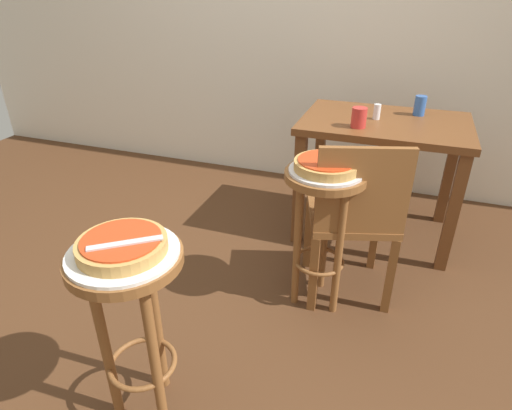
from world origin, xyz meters
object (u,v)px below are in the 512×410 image
object	(u,v)px
stool_middle	(323,210)
cup_far_edge	(420,106)
cup_near_edge	(359,118)
wooden_chair	(354,216)
dining_table	(383,141)
pizza_foreground	(122,245)
serving_plate_foreground	(123,253)
stool_foreground	(132,303)
pizza_server_knife	(125,243)
condiment_shaker	(377,112)
pizza_middle	(327,165)
serving_plate_middle	(326,171)

from	to	relation	value
stool_middle	cup_far_edge	xyz separation A→B (m)	(0.35, 0.95, 0.27)
cup_near_edge	wooden_chair	bearing A→B (deg)	-80.81
dining_table	cup_far_edge	bearing A→B (deg)	44.24
pizza_foreground	serving_plate_foreground	bearing A→B (deg)	90.00
serving_plate_foreground	stool_middle	bearing A→B (deg)	61.01
stool_foreground	cup_far_edge	world-z (taller)	cup_far_edge
serving_plate_foreground	pizza_server_knife	bearing A→B (deg)	-33.69
stool_foreground	stool_middle	xyz separation A→B (m)	(0.46, 0.83, 0.00)
wooden_chair	pizza_server_knife	bearing A→B (deg)	-121.03
serving_plate_foreground	wooden_chair	world-z (taller)	wooden_chair
serving_plate_foreground	condiment_shaker	world-z (taller)	condiment_shaker
pizza_middle	pizza_server_knife	bearing A→B (deg)	-116.83
pizza_middle	cup_far_edge	bearing A→B (deg)	69.51
dining_table	condiment_shaker	size ratio (longest dim) A/B	10.90
serving_plate_middle	pizza_server_knife	size ratio (longest dim) A/B	1.50
cup_near_edge	cup_far_edge	bearing A→B (deg)	49.10
stool_foreground	condiment_shaker	size ratio (longest dim) A/B	8.21
stool_middle	dining_table	size ratio (longest dim) A/B	0.75
serving_plate_foreground	pizza_middle	xyz separation A→B (m)	(0.46, 0.83, 0.03)
stool_foreground	wooden_chair	xyz separation A→B (m)	(0.59, 0.92, -0.05)
stool_foreground	pizza_middle	bearing A→B (deg)	61.01
stool_foreground	condiment_shaker	world-z (taller)	condiment_shaker
serving_plate_foreground	pizza_foreground	world-z (taller)	pizza_foreground
serving_plate_middle	pizza_middle	size ratio (longest dim) A/B	1.15
serving_plate_middle	cup_near_edge	xyz separation A→B (m)	(0.05, 0.60, 0.07)
dining_table	pizza_server_knife	size ratio (longest dim) A/B	4.26
stool_foreground	wooden_chair	world-z (taller)	wooden_chair
pizza_middle	cup_far_edge	world-z (taller)	cup_far_edge
cup_far_edge	serving_plate_middle	bearing A→B (deg)	-110.49
serving_plate_middle	condiment_shaker	distance (m)	0.79
stool_middle	serving_plate_middle	size ratio (longest dim) A/B	2.15
pizza_foreground	cup_near_edge	size ratio (longest dim) A/B	2.55
cup_near_edge	pizza_middle	bearing A→B (deg)	-94.80
condiment_shaker	pizza_server_knife	distance (m)	1.73
stool_foreground	cup_near_edge	xyz separation A→B (m)	(0.51, 1.43, 0.27)
stool_middle	serving_plate_middle	distance (m)	0.20
wooden_chair	serving_plate_foreground	bearing A→B (deg)	-122.92
serving_plate_foreground	serving_plate_middle	size ratio (longest dim) A/B	1.05
pizza_foreground	cup_far_edge	bearing A→B (deg)	65.40
pizza_middle	pizza_server_knife	xyz separation A→B (m)	(-0.43, -0.85, 0.03)
serving_plate_foreground	wooden_chair	bearing A→B (deg)	57.08
serving_plate_middle	pizza_foreground	bearing A→B (deg)	-118.99
cup_near_edge	condiment_shaker	world-z (taller)	cup_near_edge
pizza_middle	pizza_server_knife	world-z (taller)	pizza_server_knife
serving_plate_foreground	cup_near_edge	bearing A→B (deg)	70.32
condiment_shaker	stool_foreground	bearing A→B (deg)	-110.00
pizza_server_knife	stool_foreground	bearing A→B (deg)	109.36
pizza_foreground	serving_plate_middle	world-z (taller)	pizza_foreground
serving_plate_foreground	dining_table	world-z (taller)	dining_table
cup_near_edge	wooden_chair	xyz separation A→B (m)	(0.08, -0.51, -0.32)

